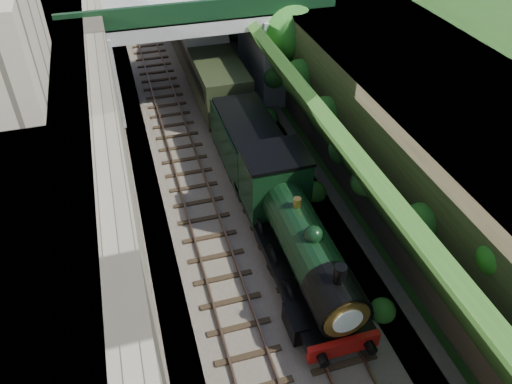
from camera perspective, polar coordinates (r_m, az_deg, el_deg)
The scene contains 12 objects.
trackbed at distance 31.58m, azimuth -5.70°, elevation 7.75°, with size 10.00×90.00×0.20m, color #473F38.
retaining_wall at distance 29.64m, azimuth -16.78°, elevation 11.58°, with size 1.00×90.00×7.00m, color #756B56.
street_plateau_left at distance 29.94m, azimuth -23.48°, elevation 10.26°, with size 6.00×90.00×7.00m, color #262628.
street_plateau_right at distance 33.00m, azimuth 10.83°, elevation 14.58°, with size 8.00×90.00×6.25m, color #262628.
embankment_slope at distance 31.19m, azimuth 3.44°, elevation 13.17°, with size 4.36×90.00×6.47m.
track_left at distance 31.27m, azimuth -9.33°, elevation 7.39°, with size 2.50×90.00×0.20m.
track_right at distance 31.71m, azimuth -3.58°, elevation 8.32°, with size 2.50×90.00×0.20m.
road_bridge at distance 33.55m, azimuth -5.98°, elevation 17.21°, with size 16.00×6.40×7.25m.
tree at distance 32.24m, azimuth 4.03°, elevation 17.51°, with size 3.60×3.80×6.60m.
locomotive at distance 20.82m, azimuth 4.65°, elevation -4.87°, with size 3.10×10.23×3.83m.
tender at distance 26.49m, azimuth -0.89°, elevation 5.23°, with size 2.70×6.00×3.05m.
coach_front at distance 37.23m, azimuth -6.41°, elevation 16.01°, with size 2.90×18.00×3.70m.
Camera 1 is at (-4.70, -6.79, 16.15)m, focal length 35.00 mm.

